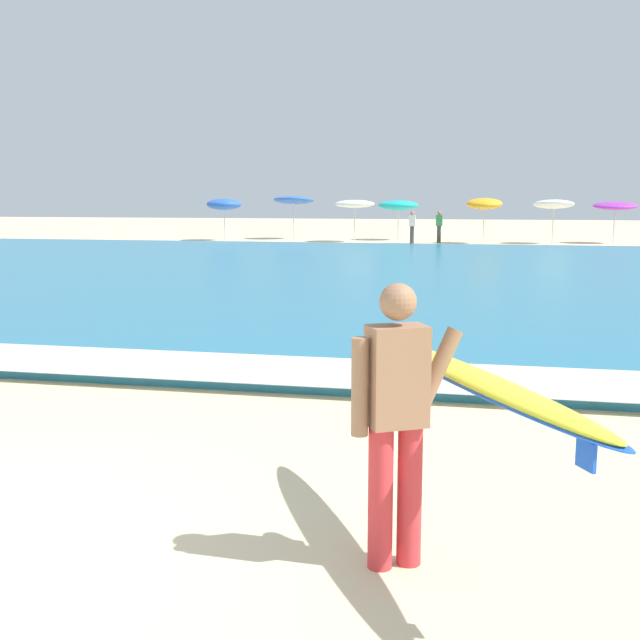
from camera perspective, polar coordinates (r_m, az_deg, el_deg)
sea at (r=22.83m, az=3.22°, el=3.45°), size 120.00×28.00×0.14m
surf_foam at (r=9.93m, az=-8.91°, el=-3.27°), size 120.00×1.58×0.01m
surfer_with_board at (r=4.77m, az=8.55°, el=-5.53°), size 1.66×2.73×1.73m
beach_umbrella_0 at (r=41.85m, az=-6.99°, el=8.34°), size 1.84×1.85×2.19m
beach_umbrella_1 at (r=43.13m, az=-1.93°, el=8.69°), size 2.20×2.23×2.39m
beach_umbrella_2 at (r=40.23m, az=2.54°, el=8.42°), size 2.02×2.03×2.12m
beach_umbrella_3 at (r=42.23m, az=5.72°, el=8.29°), size 2.13×2.13×2.10m
beach_umbrella_4 at (r=39.58m, az=11.85°, el=8.27°), size 1.74×1.79×2.29m
beach_umbrella_5 at (r=40.21m, az=16.62°, el=8.06°), size 1.96×1.99×2.22m
beach_umbrella_6 at (r=41.49m, az=20.65°, el=7.76°), size 2.10×2.13×2.10m
beachgoer_near_row_left at (r=39.11m, az=6.71°, el=6.79°), size 0.32×0.20×1.58m
beachgoer_near_row_mid at (r=39.85m, az=8.65°, el=6.78°), size 0.32×0.20×1.58m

